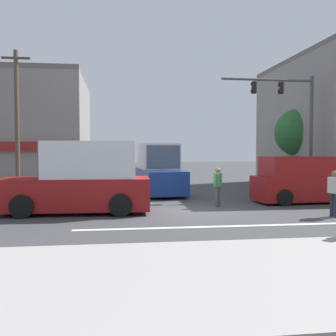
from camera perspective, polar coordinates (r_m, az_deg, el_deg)
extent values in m
plane|color=#3D3D3F|center=(15.98, 3.95, -6.06)|extent=(120.00, 120.00, 0.00)
cube|color=silver|center=(12.62, 7.17, -8.42)|extent=(9.00, 0.24, 0.01)
cube|color=#9E9993|center=(8.02, 16.66, -14.50)|extent=(40.00, 5.00, 0.16)
cube|color=gray|center=(27.83, -22.68, 4.52)|extent=(10.45, 9.17, 6.83)
cube|color=#635F5B|center=(28.18, -22.81, 11.79)|extent=(10.45, 9.17, 0.30)
cylinder|color=#4C3823|center=(25.35, 18.32, -0.24)|extent=(0.32, 0.32, 2.38)
sphere|color=#28602D|center=(25.34, 18.40, 4.91)|extent=(2.91, 2.91, 2.91)
cylinder|color=brown|center=(21.55, -21.07, 5.97)|extent=(0.22, 0.22, 7.46)
cube|color=#473828|center=(22.00, -21.22, 14.66)|extent=(1.40, 0.12, 0.10)
cylinder|color=#47474C|center=(21.69, 20.03, 4.31)|extent=(0.18, 0.18, 6.20)
cylinder|color=#47474C|center=(20.94, 14.25, 12.30)|extent=(4.80, 0.21, 0.12)
cube|color=black|center=(21.16, 16.07, 11.07)|extent=(0.20, 0.24, 0.60)
sphere|color=black|center=(21.14, 15.78, 11.58)|extent=(0.12, 0.12, 0.12)
sphere|color=orange|center=(21.11, 15.77, 11.10)|extent=(0.12, 0.12, 0.12)
sphere|color=black|center=(21.08, 15.76, 10.61)|extent=(0.12, 0.12, 0.12)
cube|color=black|center=(20.61, 12.36, 11.35)|extent=(0.20, 0.24, 0.60)
sphere|color=black|center=(20.59, 12.05, 11.86)|extent=(0.12, 0.12, 0.12)
sphere|color=orange|center=(20.56, 12.04, 11.37)|extent=(0.12, 0.12, 0.12)
sphere|color=black|center=(20.54, 12.04, 10.87)|extent=(0.12, 0.12, 0.12)
cube|color=maroon|center=(15.44, -13.27, -3.63)|extent=(5.68, 2.22, 1.20)
cube|color=silver|center=(15.29, -11.28, 1.21)|extent=(3.47, 2.03, 1.40)
cube|color=#475666|center=(15.56, -17.60, 1.17)|extent=(0.13, 1.75, 1.19)
cylinder|color=black|center=(14.85, -20.47, -5.26)|extent=(0.85, 0.27, 0.84)
cylinder|color=black|center=(16.78, -18.68, -4.33)|extent=(0.85, 0.27, 0.84)
cylinder|color=black|center=(14.35, -6.90, -5.38)|extent=(0.85, 0.27, 0.84)
cylinder|color=black|center=(16.33, -6.71, -4.40)|extent=(0.85, 0.27, 0.84)
cube|color=maroon|center=(19.09, 19.19, -2.77)|extent=(4.68, 2.04, 1.10)
cube|color=maroon|center=(18.88, 18.45, 0.23)|extent=(3.28, 1.94, 0.90)
cube|color=#475666|center=(19.71, 22.58, 0.26)|extent=(0.13, 1.66, 0.76)
cylinder|color=black|center=(20.63, 21.38, -3.25)|extent=(0.73, 0.23, 0.72)
cylinder|color=black|center=(19.30, 14.13, -3.54)|extent=(0.73, 0.23, 0.72)
cylinder|color=black|center=(17.65, 16.60, -4.15)|extent=(0.73, 0.23, 0.72)
cube|color=navy|center=(21.54, -1.24, -1.77)|extent=(2.36, 5.72, 1.20)
cube|color=silver|center=(22.02, -1.50, 1.71)|extent=(2.12, 3.52, 1.40)
cube|color=#475666|center=(20.33, -0.66, 1.63)|extent=(1.75, 0.17, 1.19)
cylinder|color=black|center=(20.08, 2.45, -3.05)|extent=(0.29, 0.85, 0.84)
cylinder|color=black|center=(19.71, -3.22, -3.16)|extent=(0.29, 0.85, 0.84)
cylinder|color=black|center=(23.46, 0.42, -2.21)|extent=(0.29, 0.85, 0.84)
cylinder|color=black|center=(23.13, -4.44, -2.29)|extent=(0.29, 0.85, 0.84)
cylinder|color=#232838|center=(15.35, 23.22, -5.02)|extent=(0.14, 0.14, 0.86)
cylinder|color=#232838|center=(15.46, 22.68, -4.95)|extent=(0.14, 0.14, 0.86)
cube|color=beige|center=(15.33, 23.00, -2.32)|extent=(0.34, 0.42, 0.58)
sphere|color=brown|center=(15.30, 23.03, -0.79)|extent=(0.22, 0.22, 0.22)
cylinder|color=beige|center=(15.47, 22.29, -2.26)|extent=(0.09, 0.09, 0.56)
cylinder|color=#4C4742|center=(16.83, 7.08, -4.15)|extent=(0.14, 0.14, 0.86)
cylinder|color=#4C4742|center=(16.99, 7.36, -4.09)|extent=(0.14, 0.14, 0.86)
cube|color=#3F8C4C|center=(16.84, 7.23, -1.69)|extent=(0.40, 0.42, 0.58)
sphere|color=brown|center=(16.81, 7.24, -0.29)|extent=(0.22, 0.22, 0.22)
cylinder|color=#3F8C4C|center=(16.62, 6.86, -1.74)|extent=(0.09, 0.09, 0.56)
cylinder|color=#3F8C4C|center=(17.05, 7.59, -1.63)|extent=(0.09, 0.09, 0.56)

